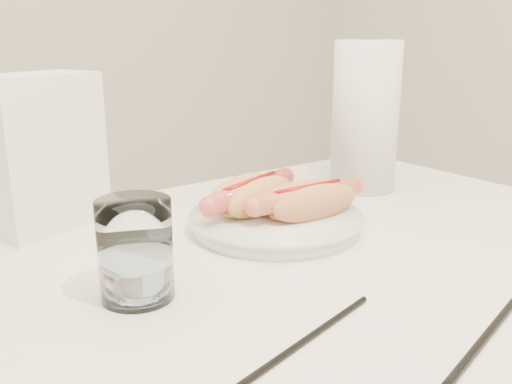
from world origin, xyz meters
TOP-DOWN VIEW (x-y plane):
  - table at (0.00, 0.00)m, footprint 1.20×0.80m
  - plate at (0.10, 0.11)m, footprint 0.29×0.29m
  - hotdog_left at (0.09, 0.15)m, footprint 0.19×0.12m
  - hotdog_right at (0.14, 0.08)m, footprint 0.19×0.08m
  - water_glass at (-0.15, 0.03)m, footprint 0.08×0.08m
  - chopstick_near at (-0.06, -0.15)m, footprint 0.20×0.05m
  - chopstick_far at (0.10, -0.24)m, footprint 0.24×0.07m
  - napkin_box at (-0.16, 0.32)m, footprint 0.19×0.15m
  - navy_napkin at (0.19, 0.22)m, footprint 0.17×0.17m
  - paper_towel_roll at (0.37, 0.19)m, footprint 0.13×0.13m

SIDE VIEW (x-z plane):
  - table at x=0.00m, z-range 0.32..1.07m
  - chopstick_near at x=-0.06m, z-range 0.75..0.76m
  - chopstick_far at x=0.10m, z-range 0.75..0.76m
  - navy_napkin at x=0.19m, z-range 0.75..0.76m
  - plate at x=0.10m, z-range 0.75..0.77m
  - hotdog_right at x=0.14m, z-range 0.77..0.82m
  - hotdog_left at x=0.09m, z-range 0.77..0.82m
  - water_glass at x=-0.15m, z-range 0.75..0.86m
  - napkin_box at x=-0.16m, z-range 0.75..0.97m
  - paper_towel_roll at x=0.37m, z-range 0.75..1.01m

